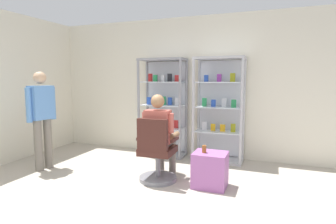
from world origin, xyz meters
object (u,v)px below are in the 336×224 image
at_px(office_chair, 157,156).
at_px(tea_glass, 204,149).
at_px(display_cabinet_left, 164,106).
at_px(display_cabinet_right, 219,109).
at_px(seated_shopkeeper, 160,132).
at_px(storage_crate, 210,170).
at_px(standing_customer, 42,114).

distance_m(office_chair, tea_glass, 0.71).
height_order(display_cabinet_left, office_chair, display_cabinet_left).
bearing_deg(display_cabinet_right, office_chair, -114.00).
bearing_deg(tea_glass, display_cabinet_right, 92.20).
bearing_deg(seated_shopkeeper, storage_crate, -5.22).
relative_size(display_cabinet_right, standing_customer, 1.17).
bearing_deg(office_chair, standing_customer, -175.85).
distance_m(storage_crate, tea_glass, 0.31).
distance_m(office_chair, standing_customer, 2.07).
distance_m(seated_shopkeeper, tea_glass, 0.73).
bearing_deg(display_cabinet_left, display_cabinet_right, -0.01).
relative_size(display_cabinet_left, display_cabinet_right, 1.00).
xyz_separation_m(storage_crate, standing_customer, (-2.77, -0.24, 0.69)).
xyz_separation_m(display_cabinet_left, seated_shopkeeper, (0.45, -1.28, -0.25)).
height_order(tea_glass, standing_customer, standing_customer).
bearing_deg(office_chair, seated_shopkeeper, 92.18).
height_order(seated_shopkeeper, storage_crate, seated_shopkeeper).
height_order(display_cabinet_left, standing_customer, display_cabinet_left).
bearing_deg(standing_customer, office_chair, 4.15).
distance_m(display_cabinet_right, storage_crate, 1.53).
distance_m(display_cabinet_right, tea_glass, 1.44).
distance_m(display_cabinet_left, seated_shopkeeper, 1.38).
height_order(office_chair, tea_glass, office_chair).
height_order(office_chair, standing_customer, standing_customer).
height_order(office_chair, seated_shopkeeper, seated_shopkeeper).
bearing_deg(storage_crate, display_cabinet_left, 132.46).
bearing_deg(seated_shopkeeper, standing_customer, -171.19).
height_order(display_cabinet_left, display_cabinet_right, same).
bearing_deg(office_chair, display_cabinet_left, 107.66).
bearing_deg(display_cabinet_right, tea_glass, -87.80).
height_order(display_cabinet_left, seated_shopkeeper, display_cabinet_left).
xyz_separation_m(display_cabinet_left, office_chair, (0.46, -1.44, -0.57)).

